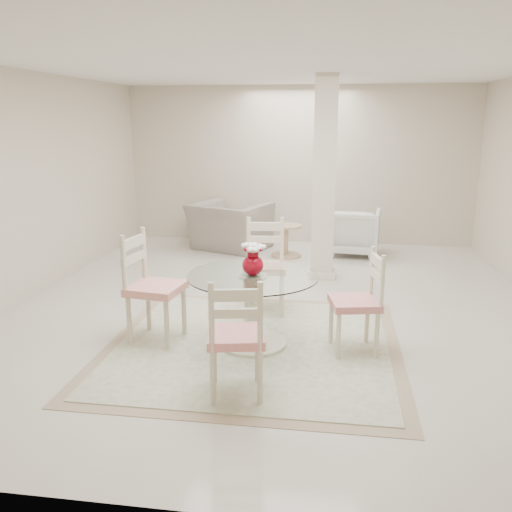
# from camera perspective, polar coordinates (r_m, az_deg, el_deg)

# --- Properties ---
(ground) EXTENTS (7.00, 7.00, 0.00)m
(ground) POSITION_cam_1_polar(r_m,az_deg,el_deg) (6.40, 2.05, -5.26)
(ground) COLOR beige
(ground) RESTS_ON ground
(room_shell) EXTENTS (6.02, 7.02, 2.71)m
(room_shell) POSITION_cam_1_polar(r_m,az_deg,el_deg) (6.04, 2.20, 11.56)
(room_shell) COLOR beige
(room_shell) RESTS_ON ground
(column) EXTENTS (0.30, 0.30, 2.70)m
(column) POSITION_cam_1_polar(r_m,az_deg,el_deg) (7.35, 7.21, 7.98)
(column) COLOR beige
(column) RESTS_ON ground
(area_rug) EXTENTS (2.82, 2.82, 0.02)m
(area_rug) POSITION_cam_1_polar(r_m,az_deg,el_deg) (5.32, -0.32, -9.36)
(area_rug) COLOR tan
(area_rug) RESTS_ON ground
(dining_table) EXTENTS (1.24, 1.24, 0.72)m
(dining_table) POSITION_cam_1_polar(r_m,az_deg,el_deg) (5.19, -0.33, -5.74)
(dining_table) COLOR beige
(dining_table) RESTS_ON ground
(red_vase) EXTENTS (0.23, 0.22, 0.31)m
(red_vase) POSITION_cam_1_polar(r_m,az_deg,el_deg) (5.04, -0.32, -0.36)
(red_vase) COLOR #9E0416
(red_vase) RESTS_ON dining_table
(dining_chair_east) EXTENTS (0.51, 0.51, 1.08)m
(dining_chair_east) POSITION_cam_1_polar(r_m,az_deg,el_deg) (5.10, 11.13, -3.97)
(dining_chair_east) COLOR #F1E6C6
(dining_chair_east) RESTS_ON ground
(dining_chair_north) EXTENTS (0.52, 0.52, 1.16)m
(dining_chair_north) POSITION_cam_1_polar(r_m,az_deg,el_deg) (6.09, 0.95, -0.26)
(dining_chair_north) COLOR beige
(dining_chair_north) RESTS_ON ground
(dining_chair_west) EXTENTS (0.55, 0.55, 1.21)m
(dining_chair_west) POSITION_cam_1_polar(r_m,az_deg,el_deg) (5.35, -11.28, -2.35)
(dining_chair_west) COLOR beige
(dining_chair_west) RESTS_ON ground
(dining_chair_south) EXTENTS (0.52, 0.52, 1.09)m
(dining_chair_south) POSITION_cam_1_polar(r_m,az_deg,el_deg) (4.17, -2.14, -7.76)
(dining_chair_south) COLOR beige
(dining_chair_south) RESTS_ON ground
(recliner_taupe) EXTENTS (1.50, 1.41, 0.78)m
(recliner_taupe) POSITION_cam_1_polar(r_m,az_deg,el_deg) (9.12, -2.76, 3.18)
(recliner_taupe) COLOR gray
(recliner_taupe) RESTS_ON ground
(armchair_white) EXTENTS (0.87, 0.89, 0.74)m
(armchair_white) POSITION_cam_1_polar(r_m,az_deg,el_deg) (8.88, 10.23, 2.55)
(armchair_white) COLOR white
(armchair_white) RESTS_ON ground
(side_table) EXTENTS (0.49, 0.49, 0.51)m
(side_table) POSITION_cam_1_polar(r_m,az_deg,el_deg) (8.62, 3.19, 1.49)
(side_table) COLOR tan
(side_table) RESTS_ON ground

